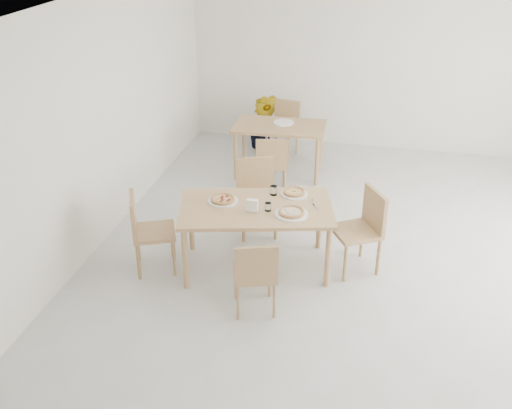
% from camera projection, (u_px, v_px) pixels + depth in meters
% --- Properties ---
extents(main_table, '(1.79, 1.28, 0.75)m').
position_uv_depth(main_table, '(256.00, 213.00, 6.36)').
color(main_table, tan).
rests_on(main_table, ground).
extents(chair_south, '(0.51, 0.51, 0.82)m').
position_uv_depth(chair_south, '(256.00, 272.00, 5.72)').
color(chair_south, tan).
rests_on(chair_south, ground).
extents(chair_north, '(0.58, 0.58, 0.91)m').
position_uv_depth(chair_north, '(256.00, 191.00, 7.17)').
color(chair_north, tan).
rests_on(chair_north, ground).
extents(chair_west, '(0.58, 0.58, 0.90)m').
position_uv_depth(chair_west, '(146.00, 227.00, 6.40)').
color(chair_west, tan).
rests_on(chair_west, ground).
extents(chair_east, '(0.63, 0.63, 0.92)m').
position_uv_depth(chair_east, '(363.00, 225.00, 6.42)').
color(chair_east, tan).
rests_on(chair_east, ground).
extents(plate_margherita, '(0.30, 0.30, 0.02)m').
position_uv_depth(plate_margherita, '(294.00, 194.00, 6.58)').
color(plate_margherita, white).
rests_on(plate_margherita, main_table).
extents(plate_mushroom, '(0.34, 0.34, 0.02)m').
position_uv_depth(plate_mushroom, '(291.00, 214.00, 6.17)').
color(plate_mushroom, white).
rests_on(plate_mushroom, main_table).
extents(plate_pepperoni, '(0.32, 0.32, 0.02)m').
position_uv_depth(plate_pepperoni, '(223.00, 201.00, 6.42)').
color(plate_pepperoni, white).
rests_on(plate_pepperoni, main_table).
extents(pizza_margherita, '(0.32, 0.32, 0.03)m').
position_uv_depth(pizza_margherita, '(294.00, 192.00, 6.57)').
color(pizza_margherita, tan).
rests_on(pizza_margherita, plate_margherita).
extents(pizza_mushroom, '(0.33, 0.33, 0.03)m').
position_uv_depth(pizza_mushroom, '(291.00, 212.00, 6.16)').
color(pizza_mushroom, tan).
rests_on(pizza_mushroom, plate_mushroom).
extents(pizza_pepperoni, '(0.29, 0.29, 0.03)m').
position_uv_depth(pizza_pepperoni, '(223.00, 199.00, 6.41)').
color(pizza_pepperoni, tan).
rests_on(pizza_pepperoni, plate_pepperoni).
extents(tumbler_a, '(0.07, 0.07, 0.09)m').
position_uv_depth(tumbler_a, '(268.00, 207.00, 6.23)').
color(tumbler_a, white).
rests_on(tumbler_a, main_table).
extents(tumbler_b, '(0.08, 0.08, 0.10)m').
position_uv_depth(tumbler_b, '(274.00, 190.00, 6.56)').
color(tumbler_b, white).
rests_on(tumbler_b, main_table).
extents(napkin_holder, '(0.13, 0.07, 0.14)m').
position_uv_depth(napkin_holder, '(252.00, 206.00, 6.19)').
color(napkin_holder, silver).
rests_on(napkin_holder, main_table).
extents(fork_a, '(0.05, 0.18, 0.01)m').
position_uv_depth(fork_a, '(313.00, 202.00, 6.41)').
color(fork_a, silver).
rests_on(fork_a, main_table).
extents(fork_b, '(0.09, 0.15, 0.01)m').
position_uv_depth(fork_b, '(316.00, 207.00, 6.31)').
color(fork_b, silver).
rests_on(fork_b, main_table).
extents(second_table, '(1.34, 0.80, 0.75)m').
position_uv_depth(second_table, '(279.00, 132.00, 8.60)').
color(second_table, tan).
rests_on(second_table, ground).
extents(chair_back_s, '(0.50, 0.50, 0.85)m').
position_uv_depth(chair_back_s, '(272.00, 162.00, 8.04)').
color(chair_back_s, tan).
rests_on(chair_back_s, ground).
extents(chair_back_n, '(0.51, 0.51, 0.86)m').
position_uv_depth(chair_back_n, '(284.00, 124.00, 9.33)').
color(chair_back_n, tan).
rests_on(chair_back_n, ground).
extents(plate_empty, '(0.29, 0.29, 0.02)m').
position_uv_depth(plate_empty, '(284.00, 123.00, 8.62)').
color(plate_empty, white).
rests_on(plate_empty, second_table).
extents(potted_plant, '(0.55, 0.46, 0.93)m').
position_uv_depth(potted_plant, '(263.00, 120.00, 9.58)').
color(potted_plant, '#1B5B1B').
rests_on(potted_plant, ground).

